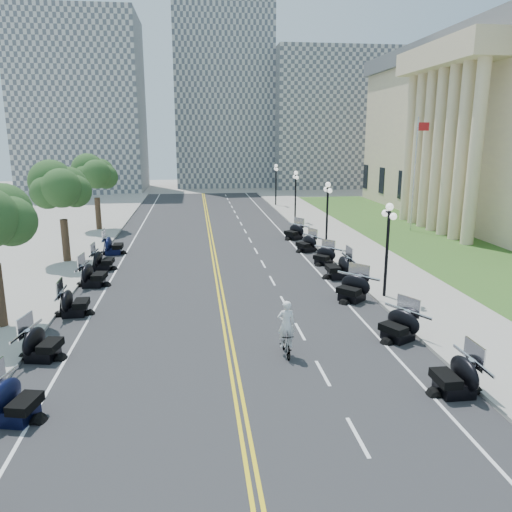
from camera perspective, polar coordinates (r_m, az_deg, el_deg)
name	(u,v)px	position (r m, az deg, el deg)	size (l,w,h in m)	color
ground	(228,335)	(21.97, -3.25, -9.01)	(160.00, 160.00, 0.00)	gray
road	(217,274)	(31.43, -4.47, -2.01)	(16.00, 90.00, 0.01)	#333335
centerline_yellow_a	(215,273)	(31.42, -4.69, -2.01)	(0.12, 90.00, 0.00)	yellow
centerline_yellow_b	(219,273)	(31.43, -4.26, -1.99)	(0.12, 90.00, 0.00)	yellow
edge_line_north	(317,270)	(32.32, 6.94, -1.62)	(0.12, 90.00, 0.00)	white
edge_line_south	(113,277)	(31.82, -16.07, -2.31)	(0.12, 90.00, 0.00)	white
lane_dash_4	(358,437)	(15.52, 11.54, -19.59)	(0.12, 2.00, 0.00)	white
lane_dash_5	(323,373)	(18.84, 7.63, -13.10)	(0.12, 2.00, 0.00)	white
lane_dash_6	(300,331)	(22.38, 5.05, -8.57)	(0.12, 2.00, 0.00)	white
lane_dash_7	(284,302)	(26.05, 3.22, -5.29)	(0.12, 2.00, 0.00)	white
lane_dash_8	(272,281)	(29.81, 1.87, -2.83)	(0.12, 2.00, 0.00)	white
lane_dash_9	(263,264)	(33.63, 0.82, -0.92)	(0.12, 2.00, 0.00)	white
lane_dash_10	(256,251)	(37.48, -0.01, 0.60)	(0.12, 2.00, 0.00)	white
lane_dash_11	(250,240)	(41.36, -0.69, 1.84)	(0.12, 2.00, 0.00)	white
lane_dash_12	(245,231)	(45.26, -1.25, 2.86)	(0.12, 2.00, 0.00)	white
lane_dash_13	(241,224)	(49.18, -1.72, 3.72)	(0.12, 2.00, 0.00)	white
lane_dash_14	(238,217)	(53.11, -2.12, 4.46)	(0.12, 2.00, 0.00)	white
lane_dash_15	(235,212)	(57.05, -2.47, 5.09)	(0.12, 2.00, 0.00)	white
lane_dash_16	(232,207)	(61.00, -2.77, 5.64)	(0.12, 2.00, 0.00)	white
lane_dash_17	(230,203)	(64.95, -3.04, 6.12)	(0.12, 2.00, 0.00)	white
lane_dash_18	(227,199)	(68.91, -3.28, 6.55)	(0.12, 2.00, 0.00)	white
lane_dash_19	(226,195)	(72.87, -3.49, 6.93)	(0.12, 2.00, 0.00)	white
sidewalk_north	(378,267)	(33.51, 13.76, -1.25)	(5.00, 90.00, 0.15)	#9E9991
sidewalk_south	(43,278)	(32.72, -23.19, -2.34)	(5.00, 90.00, 0.15)	#9E9991
lawn	(425,240)	(43.42, 18.74, 1.73)	(9.00, 60.00, 0.10)	#356023
distant_block_a	(82,105)	(84.06, -19.27, 15.98)	(18.00, 14.00, 26.00)	gray
distant_block_b	(223,96)	(88.65, -3.78, 17.81)	(16.00, 12.00, 30.00)	gray
distant_block_c	(331,120)	(88.40, 8.54, 15.11)	(20.00, 14.00, 22.00)	gray
street_lamp_2	(387,251)	(26.82, 14.73, 0.57)	(0.50, 1.20, 4.90)	black
street_lamp_3	(327,215)	(38.01, 8.12, 4.63)	(0.50, 1.20, 4.90)	black
street_lamp_4	(295,197)	(49.59, 4.53, 6.79)	(0.50, 1.20, 4.90)	black
street_lamp_5	(276,185)	(61.33, 2.29, 8.12)	(0.50, 1.20, 4.90)	black
flagpole	(414,176)	(46.56, 17.65, 8.73)	(1.10, 0.20, 10.00)	silver
tree_3	(61,193)	(35.54, -21.37, 6.71)	(4.80, 4.80, 9.20)	#235619
tree_4	(96,178)	(47.21, -17.87, 8.47)	(4.80, 4.80, 9.20)	#235619
motorcycle_n_4	(455,374)	(18.28, 21.83, -12.38)	(2.09, 2.09, 1.46)	black
motorcycle_n_5	(399,324)	(22.03, 15.98, -7.45)	(2.07, 2.07, 1.45)	black
motorcycle_n_6	(352,287)	(26.57, 10.95, -3.46)	(2.17, 2.17, 1.52)	black
motorcycle_n_7	(339,266)	(30.55, 9.42, -1.11)	(2.22, 2.22, 1.55)	black
motorcycle_n_8	(324,255)	(33.77, 7.77, 0.13)	(1.85, 1.85, 1.30)	black
motorcycle_n_9	(306,242)	(37.34, 5.79, 1.55)	(1.97, 1.97, 1.38)	black
motorcycle_n_10	(294,231)	(41.71, 4.36, 2.88)	(2.03, 2.03, 1.42)	black
motorcycle_s_4	(14,398)	(17.24, -25.91, -14.43)	(2.09, 2.09, 1.46)	black
motorcycle_s_5	(42,342)	(21.15, -23.29, -8.98)	(2.04, 2.04, 1.43)	black
motorcycle_s_6	(74,301)	(25.56, -20.09, -4.84)	(2.06, 2.06, 1.44)	black
motorcycle_s_7	(93,273)	(30.04, -18.12, -1.91)	(2.16, 2.16, 1.51)	black
motorcycle_s_8	(103,259)	(33.53, -17.11, -0.35)	(2.02, 2.02, 1.41)	black
motorcycle_s_9	(113,244)	(37.75, -16.03, 1.31)	(2.14, 2.14, 1.49)	black
bicycle	(286,344)	(19.89, 3.44, -9.99)	(0.46, 1.62, 0.97)	#A51414
cyclist_rider	(286,309)	(19.36, 3.50, -6.08)	(0.70, 0.46, 1.91)	white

